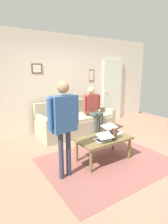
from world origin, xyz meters
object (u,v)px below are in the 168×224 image
(coffee_table, at_px, (104,140))
(person_seated, at_px, (93,107))
(french_press, at_px, (114,133))
(person_standing, at_px, (64,118))
(laptop_left, at_px, (103,138))
(laptop_center, at_px, (113,131))
(couch, at_px, (76,122))
(interior_door, at_px, (112,91))

(coffee_table, bearing_deg, person_seated, -118.14)
(french_press, bearing_deg, person_standing, -3.41)
(coffee_table, relative_size, laptop_left, 3.36)
(coffee_table, height_order, person_seated, person_seated)
(laptop_center, height_order, french_press, french_press)
(laptop_center, relative_size, person_seated, 0.33)
(couch, relative_size, person_standing, 1.33)
(couch, height_order, person_standing, person_standing)
(couch, relative_size, coffee_table, 1.98)
(french_press, xyz_separation_m, person_standing, (1.01, -0.06, 0.42))
(couch, relative_size, laptop_center, 4.92)
(coffee_table, relative_size, french_press, 3.86)
(couch, height_order, laptop_left, couch)
(interior_door, xyz_separation_m, french_press, (1.99, 2.31, -0.44))
(french_press, distance_m, person_seated, 1.72)
(laptop_center, distance_m, french_press, 0.36)
(coffee_table, relative_size, laptop_center, 2.49)
(interior_door, relative_size, couch, 0.98)
(couch, bearing_deg, laptop_center, 89.68)
(person_standing, bearing_deg, coffee_table, -173.47)
(person_standing, height_order, person_seated, person_standing)
(interior_door, height_order, person_standing, interior_door)
(laptop_left, distance_m, laptop_center, 0.48)
(laptop_left, bearing_deg, person_seated, -119.34)
(couch, height_order, french_press, couch)
(laptop_left, relative_size, person_standing, 0.20)
(laptop_left, xyz_separation_m, person_seated, (-0.86, -1.53, 0.22))
(person_seated, bearing_deg, french_press, 68.00)
(laptop_center, bearing_deg, couch, -90.32)
(laptop_left, distance_m, person_standing, 0.94)
(coffee_table, height_order, laptop_left, laptop_left)
(couch, bearing_deg, french_press, 82.99)
(coffee_table, xyz_separation_m, person_seated, (-0.76, -1.43, 0.32))
(coffee_table, bearing_deg, laptop_left, 46.42)
(couch, bearing_deg, person_seated, 151.61)
(interior_door, distance_m, person_seated, 1.56)
(laptop_center, xyz_separation_m, person_standing, (1.23, 0.22, 0.50))
(french_press, bearing_deg, couch, -97.01)
(interior_door, height_order, person_seated, interior_door)
(interior_door, relative_size, coffee_table, 1.94)
(couch, height_order, person_seated, person_seated)
(french_press, height_order, person_seated, person_seated)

